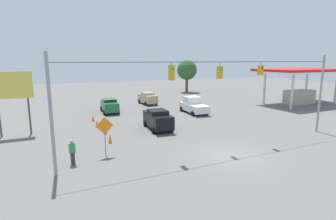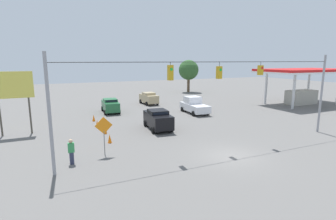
{
  "view_description": "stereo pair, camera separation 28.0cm",
  "coord_description": "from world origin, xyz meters",
  "px_view_note": "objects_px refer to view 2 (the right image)",
  "views": [
    {
      "loc": [
        11.84,
        14.4,
        6.78
      ],
      "look_at": [
        1.27,
        -8.15,
        2.06
      ],
      "focal_mm": 28.0,
      "sensor_mm": 36.0,
      "label": 1
    },
    {
      "loc": [
        11.59,
        14.52,
        6.78
      ],
      "look_at": [
        1.27,
        -8.15,
        2.06
      ],
      "focal_mm": 28.0,
      "sensor_mm": 36.0,
      "label": 2
    }
  ],
  "objects_px": {
    "sedan_green_withflow_far": "(110,105)",
    "traffic_cone_nearest": "(110,139)",
    "work_zone_sign": "(104,128)",
    "pedestrian": "(71,152)",
    "pickup_truck_white_oncoming_far": "(194,106)",
    "sedan_tan_oncoming_deep": "(149,98)",
    "traffic_cone_third": "(97,124)",
    "sedan_black_withflow_mid": "(158,119)",
    "gas_station": "(303,79)",
    "tree_horizon_left": "(189,70)",
    "overhead_signal_span": "(217,91)",
    "roadside_billboard": "(13,90)",
    "traffic_cone_second": "(105,130)",
    "traffic_cone_fourth": "(94,118)"
  },
  "relations": [
    {
      "from": "overhead_signal_span",
      "to": "work_zone_sign",
      "type": "xyz_separation_m",
      "value": [
        8.13,
        -2.15,
        -2.56
      ]
    },
    {
      "from": "work_zone_sign",
      "to": "sedan_black_withflow_mid",
      "type": "bearing_deg",
      "value": -140.59
    },
    {
      "from": "pickup_truck_white_oncoming_far",
      "to": "work_zone_sign",
      "type": "distance_m",
      "value": 17.5
    },
    {
      "from": "traffic_cone_third",
      "to": "pedestrian",
      "type": "height_order",
      "value": "pedestrian"
    },
    {
      "from": "sedan_black_withflow_mid",
      "to": "traffic_cone_fourth",
      "type": "relative_size",
      "value": 6.17
    },
    {
      "from": "sedan_black_withflow_mid",
      "to": "traffic_cone_fourth",
      "type": "height_order",
      "value": "sedan_black_withflow_mid"
    },
    {
      "from": "sedan_tan_oncoming_deep",
      "to": "work_zone_sign",
      "type": "xyz_separation_m",
      "value": [
        10.78,
        19.86,
        1.02
      ]
    },
    {
      "from": "sedan_black_withflow_mid",
      "to": "sedan_tan_oncoming_deep",
      "type": "bearing_deg",
      "value": -106.93
    },
    {
      "from": "sedan_tan_oncoming_deep",
      "to": "pedestrian",
      "type": "height_order",
      "value": "sedan_tan_oncoming_deep"
    },
    {
      "from": "traffic_cone_fourth",
      "to": "tree_horizon_left",
      "type": "distance_m",
      "value": 30.9
    },
    {
      "from": "overhead_signal_span",
      "to": "traffic_cone_third",
      "type": "bearing_deg",
      "value": -55.83
    },
    {
      "from": "traffic_cone_nearest",
      "to": "tree_horizon_left",
      "type": "distance_m",
      "value": 37.18
    },
    {
      "from": "sedan_tan_oncoming_deep",
      "to": "roadside_billboard",
      "type": "bearing_deg",
      "value": 33.05
    },
    {
      "from": "sedan_black_withflow_mid",
      "to": "tree_horizon_left",
      "type": "height_order",
      "value": "tree_horizon_left"
    },
    {
      "from": "traffic_cone_second",
      "to": "work_zone_sign",
      "type": "bearing_deg",
      "value": 78.48
    },
    {
      "from": "sedan_black_withflow_mid",
      "to": "traffic_cone_nearest",
      "type": "distance_m",
      "value": 5.97
    },
    {
      "from": "sedan_black_withflow_mid",
      "to": "roadside_billboard",
      "type": "xyz_separation_m",
      "value": [
        12.66,
        -3.54,
        3.16
      ]
    },
    {
      "from": "overhead_signal_span",
      "to": "pickup_truck_white_oncoming_far",
      "type": "relative_size",
      "value": 4.61
    },
    {
      "from": "traffic_cone_third",
      "to": "traffic_cone_second",
      "type": "bearing_deg",
      "value": 95.03
    },
    {
      "from": "traffic_cone_nearest",
      "to": "traffic_cone_second",
      "type": "xyz_separation_m",
      "value": [
        -0.21,
        -2.95,
        0.0
      ]
    },
    {
      "from": "sedan_green_withflow_far",
      "to": "pickup_truck_white_oncoming_far",
      "type": "xyz_separation_m",
      "value": [
        -9.89,
        4.91,
        0.02
      ]
    },
    {
      "from": "traffic_cone_fourth",
      "to": "roadside_billboard",
      "type": "relative_size",
      "value": 0.13
    },
    {
      "from": "overhead_signal_span",
      "to": "pedestrian",
      "type": "xyz_separation_m",
      "value": [
        10.46,
        -1.33,
        -3.69
      ]
    },
    {
      "from": "tree_horizon_left",
      "to": "overhead_signal_span",
      "type": "bearing_deg",
      "value": 64.4
    },
    {
      "from": "sedan_green_withflow_far",
      "to": "traffic_cone_nearest",
      "type": "height_order",
      "value": "sedan_green_withflow_far"
    },
    {
      "from": "pickup_truck_white_oncoming_far",
      "to": "work_zone_sign",
      "type": "bearing_deg",
      "value": 38.18
    },
    {
      "from": "work_zone_sign",
      "to": "pedestrian",
      "type": "relative_size",
      "value": 1.66
    },
    {
      "from": "sedan_tan_oncoming_deep",
      "to": "pickup_truck_white_oncoming_far",
      "type": "height_order",
      "value": "pickup_truck_white_oncoming_far"
    },
    {
      "from": "overhead_signal_span",
      "to": "sedan_tan_oncoming_deep",
      "type": "height_order",
      "value": "overhead_signal_span"
    },
    {
      "from": "traffic_cone_nearest",
      "to": "work_zone_sign",
      "type": "height_order",
      "value": "work_zone_sign"
    },
    {
      "from": "sedan_black_withflow_mid",
      "to": "work_zone_sign",
      "type": "xyz_separation_m",
      "value": [
        6.31,
        5.19,
        0.97
      ]
    },
    {
      "from": "pickup_truck_white_oncoming_far",
      "to": "traffic_cone_nearest",
      "type": "height_order",
      "value": "pickup_truck_white_oncoming_far"
    },
    {
      "from": "overhead_signal_span",
      "to": "traffic_cone_second",
      "type": "distance_m",
      "value": 11.26
    },
    {
      "from": "pickup_truck_white_oncoming_far",
      "to": "roadside_billboard",
      "type": "distance_m",
      "value": 20.44
    },
    {
      "from": "sedan_green_withflow_far",
      "to": "roadside_billboard",
      "type": "height_order",
      "value": "roadside_billboard"
    },
    {
      "from": "gas_station",
      "to": "pedestrian",
      "type": "distance_m",
      "value": 36.7
    },
    {
      "from": "work_zone_sign",
      "to": "traffic_cone_fourth",
      "type": "bearing_deg",
      "value": -94.96
    },
    {
      "from": "overhead_signal_span",
      "to": "traffic_cone_fourth",
      "type": "relative_size",
      "value": 31.73
    },
    {
      "from": "sedan_green_withflow_far",
      "to": "tree_horizon_left",
      "type": "bearing_deg",
      "value": -142.44
    },
    {
      "from": "sedan_black_withflow_mid",
      "to": "gas_station",
      "type": "relative_size",
      "value": 0.33
    },
    {
      "from": "sedan_black_withflow_mid",
      "to": "sedan_tan_oncoming_deep",
      "type": "xyz_separation_m",
      "value": [
        -4.47,
        -14.68,
        -0.05
      ]
    },
    {
      "from": "pedestrian",
      "to": "work_zone_sign",
      "type": "bearing_deg",
      "value": -160.54
    },
    {
      "from": "traffic_cone_nearest",
      "to": "pedestrian",
      "type": "bearing_deg",
      "value": 46.99
    },
    {
      "from": "traffic_cone_second",
      "to": "overhead_signal_span",
      "type": "bearing_deg",
      "value": 131.93
    },
    {
      "from": "sedan_green_withflow_far",
      "to": "pedestrian",
      "type": "distance_m",
      "value": 17.65
    },
    {
      "from": "work_zone_sign",
      "to": "pickup_truck_white_oncoming_far",
      "type": "bearing_deg",
      "value": -141.82
    },
    {
      "from": "traffic_cone_third",
      "to": "pedestrian",
      "type": "relative_size",
      "value": 0.43
    },
    {
      "from": "pickup_truck_white_oncoming_far",
      "to": "sedan_tan_oncoming_deep",
      "type": "bearing_deg",
      "value": -71.95
    },
    {
      "from": "pedestrian",
      "to": "traffic_cone_third",
      "type": "bearing_deg",
      "value": -109.04
    },
    {
      "from": "pedestrian",
      "to": "traffic_cone_second",
      "type": "bearing_deg",
      "value": -118.32
    }
  ]
}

